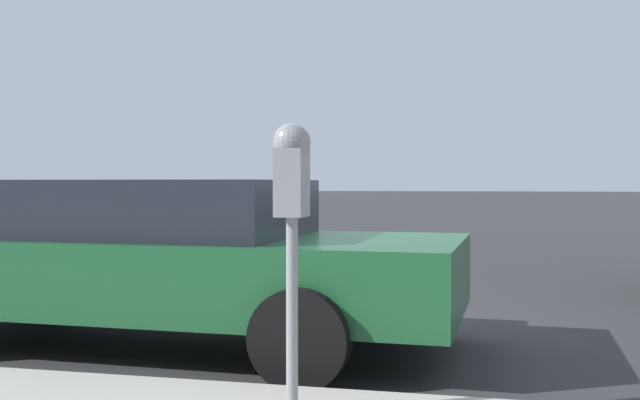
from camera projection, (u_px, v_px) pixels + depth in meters
ground_plane at (297, 329)px, 6.57m from camera, size 220.00×220.00×0.00m
parking_meter at (292, 193)px, 3.74m from camera, size 0.21×0.19×1.47m
car_green at (144, 255)px, 5.93m from camera, size 2.17×4.93×1.31m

